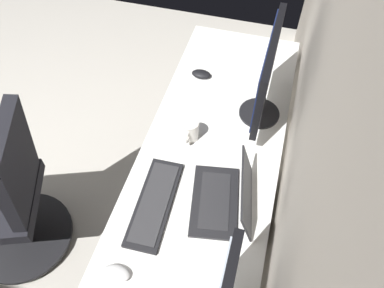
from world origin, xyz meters
name	(u,v)px	position (x,y,z in m)	size (l,w,h in m)	color
wall_back	(330,136)	(0.00, 2.03, 1.30)	(4.58, 0.10, 2.60)	beige
desk	(203,185)	(-0.13, 1.64, 0.66)	(2.11, 0.63, 0.73)	white
drawer_pedestal	(206,218)	(-0.13, 1.67, 0.35)	(0.40, 0.51, 0.69)	white
monitor_primary	(267,75)	(-0.56, 1.82, 0.99)	(0.53, 0.20, 0.45)	black
laptop_leftmost	(227,198)	(-0.03, 1.77, 0.78)	(0.37, 0.30, 0.19)	black
keyboard_main	(155,203)	(0.05, 1.48, 0.74)	(0.42, 0.15, 0.02)	black
mouse_main	(201,74)	(-0.75, 1.47, 0.75)	(0.06, 0.10, 0.03)	black
mouse_spare	(116,273)	(0.37, 1.44, 0.75)	(0.06, 0.10, 0.03)	silver
coffee_mug	(190,131)	(-0.33, 1.53, 0.78)	(0.12, 0.08, 0.10)	silver
office_chair	(10,201)	(0.10, 0.70, 0.46)	(0.56, 0.61, 0.97)	black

